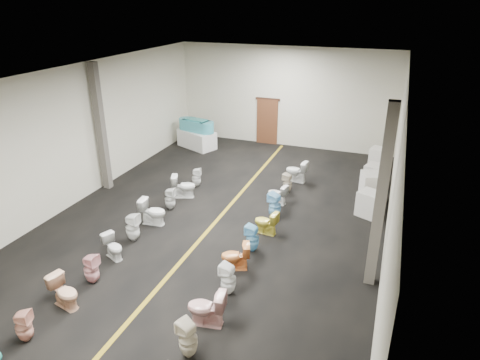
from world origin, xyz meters
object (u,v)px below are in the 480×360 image
(toilet_left_2, at_px, (65,292))
(toilet_right_3, at_px, (206,308))
(toilet_left_4, at_px, (113,247))
(toilet_right_7, at_px, (266,222))
(appliance_crate_a, at_px, (369,204))
(toilet_left_9, at_px, (196,177))
(appliance_crate_d, at_px, (378,159))
(toilet_left_6, at_px, (153,212))
(toilet_right_11, at_px, (296,171))
(toilet_right_10, at_px, (288,183))
(display_table, at_px, (197,139))
(toilet_left_8, at_px, (184,186))
(toilet_left_3, at_px, (91,269))
(toilet_right_9, at_px, (277,194))
(toilet_right_6, at_px, (252,238))
(toilet_left_7, at_px, (170,199))
(appliance_crate_c, at_px, (375,175))
(toilet_right_2, at_px, (188,339))
(toilet_right_4, at_px, (228,279))
(toilet_left_1, at_px, (24,326))
(appliance_crate_b, at_px, (372,187))
(toilet_right_8, at_px, (275,206))
(bathtub, at_px, (196,125))
(toilet_left_5, at_px, (133,227))

(toilet_left_2, distance_m, toilet_right_3, 3.27)
(toilet_left_4, height_order, toilet_right_7, toilet_right_7)
(appliance_crate_a, bearing_deg, toilet_left_9, 178.78)
(appliance_crate_d, bearing_deg, toilet_right_3, -104.78)
(toilet_left_6, bearing_deg, toilet_right_11, -41.18)
(toilet_left_2, height_order, toilet_right_10, toilet_left_2)
(toilet_left_2, bearing_deg, display_table, 23.64)
(appliance_crate_d, bearing_deg, toilet_left_8, -140.56)
(toilet_left_4, distance_m, toilet_right_10, 6.58)
(toilet_left_2, xyz_separation_m, toilet_left_3, (-0.01, 0.93, 0.01))
(toilet_left_3, height_order, toilet_left_4, toilet_left_3)
(toilet_left_2, height_order, toilet_right_9, toilet_left_2)
(toilet_right_6, height_order, toilet_right_10, toilet_right_6)
(appliance_crate_a, relative_size, toilet_left_7, 1.08)
(appliance_crate_c, distance_m, toilet_left_3, 10.46)
(toilet_right_10, bearing_deg, display_table, -106.14)
(toilet_right_9, bearing_deg, appliance_crate_a, 105.33)
(toilet_right_3, relative_size, toilet_right_10, 1.19)
(display_table, xyz_separation_m, appliance_crate_a, (8.05, -4.15, 0.01))
(appliance_crate_d, xyz_separation_m, toilet_right_2, (-2.75, -11.47, -0.04))
(display_table, bearing_deg, toilet_right_4, -60.40)
(toilet_left_1, bearing_deg, toilet_left_8, -17.87)
(appliance_crate_a, xyz_separation_m, appliance_crate_b, (0.00, 1.12, 0.10))
(toilet_left_3, bearing_deg, toilet_left_9, 2.20)
(toilet_left_4, height_order, toilet_right_8, toilet_right_8)
(toilet_left_3, height_order, toilet_right_10, toilet_left_3)
(toilet_left_8, bearing_deg, toilet_left_9, -22.25)
(appliance_crate_b, bearing_deg, toilet_right_2, -108.17)
(toilet_left_4, bearing_deg, toilet_right_9, -10.47)
(display_table, distance_m, toilet_right_9, 6.69)
(bathtub, xyz_separation_m, toilet_right_10, (5.18, -3.33, -0.72))
(toilet_right_3, relative_size, toilet_right_7, 1.16)
(appliance_crate_a, xyz_separation_m, toilet_left_2, (-6.00, -6.91, -0.03))
(appliance_crate_c, height_order, toilet_right_10, appliance_crate_c)
(bathtub, distance_m, toilet_left_3, 10.35)
(toilet_right_3, distance_m, toilet_right_11, 8.20)
(toilet_right_2, bearing_deg, toilet_right_3, -156.35)
(toilet_left_8, distance_m, toilet_right_2, 7.26)
(toilet_left_4, xyz_separation_m, toilet_left_6, (0.01, 2.00, 0.07))
(toilet_right_3, relative_size, toilet_right_8, 0.98)
(toilet_left_6, bearing_deg, toilet_left_1, 175.16)
(toilet_left_2, distance_m, toilet_left_6, 4.02)
(toilet_left_4, bearing_deg, appliance_crate_d, -10.19)
(toilet_left_8, bearing_deg, toilet_right_2, -173.23)
(toilet_right_3, xyz_separation_m, toilet_right_9, (-0.18, 6.13, -0.07))
(toilet_right_8, bearing_deg, toilet_left_6, -43.97)
(toilet_left_4, distance_m, toilet_left_5, 0.95)
(toilet_left_7, bearing_deg, toilet_left_5, 171.46)
(toilet_left_5, bearing_deg, toilet_right_8, -52.88)
(bathtub, bearing_deg, toilet_left_9, -50.22)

